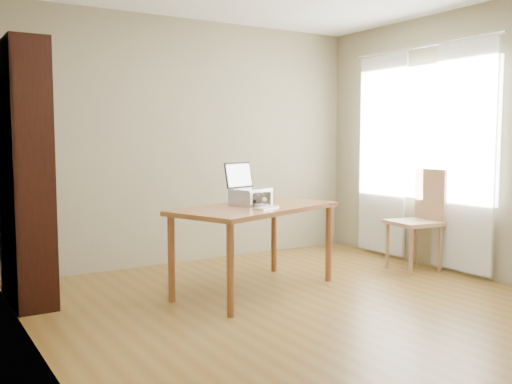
# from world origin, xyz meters

# --- Properties ---
(room) EXTENTS (4.04, 4.54, 2.64)m
(room) POSITION_xyz_m (0.03, 0.01, 1.30)
(room) COLOR brown
(room) RESTS_ON ground
(bookshelf) EXTENTS (0.30, 0.90, 2.10)m
(bookshelf) POSITION_xyz_m (-1.83, 1.55, 1.05)
(bookshelf) COLOR black
(bookshelf) RESTS_ON ground
(curtains) EXTENTS (0.03, 1.90, 2.25)m
(curtains) POSITION_xyz_m (1.92, 0.80, 1.17)
(curtains) COLOR white
(curtains) RESTS_ON ground
(desk) EXTENTS (1.68, 1.22, 0.75)m
(desk) POSITION_xyz_m (-0.08, 0.82, 0.66)
(desk) COLOR brown
(desk) RESTS_ON ground
(laptop_stand) EXTENTS (0.32, 0.25, 0.13)m
(laptop_stand) POSITION_xyz_m (-0.08, 0.90, 0.83)
(laptop_stand) COLOR silver
(laptop_stand) RESTS_ON desk
(laptop) EXTENTS (0.40, 0.39, 0.24)m
(laptop) POSITION_xyz_m (-0.08, 0.96, 0.94)
(laptop) COLOR silver
(laptop) RESTS_ON laptop_stand
(keyboard) EXTENTS (0.28, 0.22, 0.02)m
(keyboard) POSITION_xyz_m (-0.12, 0.60, 0.76)
(keyboard) COLOR silver
(keyboard) RESTS_ON desk
(coaster) EXTENTS (0.09, 0.09, 0.01)m
(coaster) POSITION_xyz_m (0.58, 0.57, 0.75)
(coaster) COLOR brown
(coaster) RESTS_ON desk
(cat) EXTENTS (0.23, 0.47, 0.14)m
(cat) POSITION_xyz_m (-0.10, 0.93, 0.81)
(cat) COLOR #463F37
(cat) RESTS_ON desk
(chair) EXTENTS (0.51, 0.51, 1.03)m
(chair) POSITION_xyz_m (1.78, 0.66, 0.56)
(chair) COLOR tan
(chair) RESTS_ON ground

